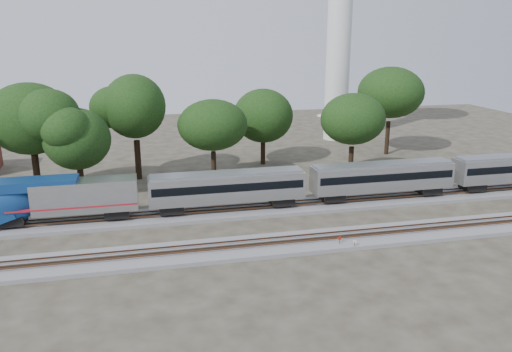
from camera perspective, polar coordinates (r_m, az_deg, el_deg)
The scene contains 14 objects.
ground at distance 51.07m, azimuth 0.72°, elevation -6.36°, with size 160.00×160.00×0.00m, color #383328.
track_far at distance 56.45m, azimuth -0.70°, elevation -3.91°, with size 160.00×5.00×0.73m.
track_near at distance 47.42m, azimuth 1.86°, elevation -7.92°, with size 160.00×5.00×0.73m.
train at distance 60.83m, azimuth 14.36°, elevation -0.01°, with size 89.34×3.08×4.54m.
switch_stand_red at distance 47.82m, azimuth 9.54°, elevation -7.25°, with size 0.36×0.07×1.13m.
switch_stand_white at distance 47.54m, azimuth 11.21°, elevation -7.58°, with size 0.32×0.11×1.03m.
switch_lever at distance 48.49m, azimuth 11.20°, elevation -7.75°, with size 0.50×0.30×0.30m, color #512D19.
tree_1 at distance 66.05m, azimuth -24.42°, elevation 5.95°, with size 9.70×9.70×13.68m.
tree_2 at distance 63.35m, azimuth -19.77°, elevation 3.99°, with size 7.42×7.42×10.46m.
tree_3 at distance 69.08m, azimuth -13.73°, elevation 7.73°, with size 10.22×10.22×14.41m.
tree_4 at distance 66.31m, azimuth -4.96°, elevation 5.80°, with size 7.92×7.92×11.16m.
tree_5 at distance 75.62m, azimuth 0.82°, elevation 6.89°, with size 7.62×7.62×10.74m.
tree_6 at distance 68.87m, azimuth 11.04°, elevation 6.40°, with size 8.46×8.46×11.92m.
tree_7 at distance 84.65m, azimuth 15.13°, elevation 9.19°, with size 10.39×10.39×14.65m.
Camera 1 is at (-11.05, -45.93, 19.39)m, focal length 35.00 mm.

